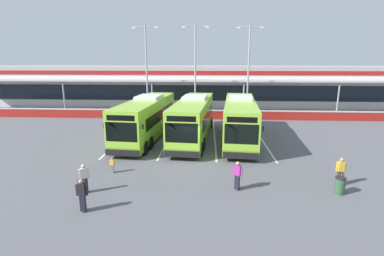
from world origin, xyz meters
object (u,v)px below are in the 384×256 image
Objects in this scene: coach_bus_left_centre at (193,119)px; pedestrian_child at (112,165)px; coach_bus_leftmost at (147,119)px; lamp_post_west at (146,65)px; pedestrian_in_dark_coat at (341,170)px; pedestrian_approaching_bus at (82,194)px; pedestrian_near_bin at (237,175)px; lamp_post_east at (249,65)px; coach_bus_centre at (240,120)px; litter_bin at (340,185)px; lamp_post_centre at (195,65)px; pedestrian_with_handbag at (84,178)px.

pedestrian_child is (-4.68, -8.35, -1.24)m from coach_bus_left_centre.
lamp_post_west is (-2.24, 11.21, 4.50)m from coach_bus_leftmost.
pedestrian_child is at bearing 175.58° from pedestrian_in_dark_coat.
coach_bus_left_centre is 7.61× the size of pedestrian_approaching_bus.
lamp_post_east is at bearing 81.47° from pedestrian_near_bin.
pedestrian_child is at bearing 91.98° from pedestrian_approaching_bus.
lamp_post_east reaches higher than coach_bus_centre.
pedestrian_near_bin is 23.02m from lamp_post_east.
coach_bus_left_centre is (4.21, -0.04, 0.00)m from coach_bus_leftmost.
pedestrian_approaching_bus is 13.13m from litter_bin.
lamp_post_east is (6.60, 0.88, 0.00)m from lamp_post_centre.
pedestrian_near_bin is 1.00× the size of pedestrian_approaching_bus.
coach_bus_left_centre is 10.78m from pedestrian_near_bin.
lamp_post_west reaches higher than pedestrian_with_handbag.
pedestrian_child is at bearing -93.15° from coach_bus_leftmost.
coach_bus_centre is 11.35m from litter_bin.
pedestrian_with_handbag is (-1.04, -11.24, -0.93)m from coach_bus_leftmost.
pedestrian_near_bin is at bearing -81.22° from lamp_post_centre.
lamp_post_west is at bearing 93.05° from pedestrian_with_handbag.
coach_bus_leftmost is 12.64m from pedestrian_near_bin.
pedestrian_child is 0.09× the size of lamp_post_east.
pedestrian_child is at bearing 165.45° from pedestrian_near_bin.
coach_bus_centre is at bearing -1.29° from coach_bus_left_centre.
litter_bin is (12.87, 2.58, -0.41)m from pedestrian_approaching_bus.
lamp_post_west is at bearing 124.20° from litter_bin.
lamp_post_east is (11.52, 23.00, 5.43)m from pedestrian_with_handbag.
coach_bus_leftmost is 16.14m from pedestrian_in_dark_coat.
coach_bus_centre is at bearing -68.04° from lamp_post_centre.
pedestrian_near_bin is 5.43m from litter_bin.
litter_bin is at bearing -67.95° from lamp_post_centre.
coach_bus_leftmost is at bearing 139.92° from litter_bin.
litter_bin is (5.41, -0.21, -0.41)m from pedestrian_near_bin.
lamp_post_west is at bearing -177.54° from lamp_post_east.
pedestrian_approaching_bus is 24.98m from lamp_post_centre.
litter_bin is at bearing -113.24° from pedestrian_in_dark_coat.
litter_bin is at bearing -2.18° from pedestrian_near_bin.
coach_bus_centre reaches higher than litter_bin.
lamp_post_west is (-10.56, 11.34, 4.50)m from coach_bus_centre.
pedestrian_child is 23.64m from lamp_post_east.
pedestrian_with_handbag is at bearing -115.15° from coach_bus_left_centre.
pedestrian_approaching_bus is at bearing -99.86° from lamp_post_centre.
litter_bin is (8.35, -10.53, -1.32)m from coach_bus_left_centre.
lamp_post_centre reaches higher than pedestrian_with_handbag.
coach_bus_centre is at bearing 49.87° from pedestrian_with_handbag.
coach_bus_left_centre is 1.00× the size of coach_bus_centre.
pedestrian_in_dark_coat is 0.15× the size of lamp_post_centre.
pedestrian_approaching_bus is at bearing -159.53° from pedestrian_near_bin.
lamp_post_centre is (6.12, -0.34, 0.00)m from lamp_post_west.
pedestrian_in_dark_coat is at bearing -63.00° from coach_bus_centre.
lamp_post_centre is at bearing 112.05° from litter_bin.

